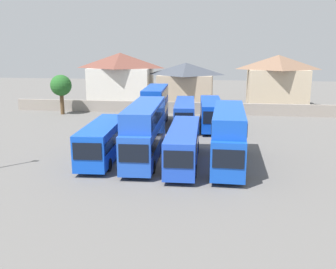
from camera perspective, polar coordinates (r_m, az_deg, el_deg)
ground at (r=51.33m, az=2.29°, el=1.71°), size 140.00×140.00×0.00m
depot_boundary_wall at (r=58.66m, az=3.03°, el=4.02°), size 56.00×0.50×1.80m
bus_1 at (r=34.74m, az=-9.78°, el=-0.74°), size 3.26×10.45×3.37m
bus_2 at (r=34.03m, az=-3.54°, el=0.81°), size 3.21×11.79×5.15m
bus_3 at (r=33.09m, az=2.35°, el=-1.34°), size 2.84×11.84×3.27m
bus_4 at (r=32.97m, az=9.12°, el=0.09°), size 2.82×11.56×4.96m
bus_5 at (r=49.20m, az=-1.93°, el=4.59°), size 3.17×10.56×5.08m
bus_6 at (r=48.82m, az=2.54°, el=3.37°), size 3.29×11.76×3.30m
bus_7 at (r=48.31m, az=6.50°, el=3.34°), size 3.21×10.91×3.53m
house_terrace_left at (r=69.29m, az=-7.18°, el=8.47°), size 11.52×6.54×9.16m
house_terrace_centre at (r=66.96m, az=2.71°, el=7.67°), size 9.76×8.12×7.49m
house_terrace_right at (r=67.83m, az=16.19°, el=7.83°), size 10.30×7.35×8.85m
tree_left_of_lot at (r=60.05m, az=-15.89°, el=7.08°), size 3.20×3.20×6.05m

